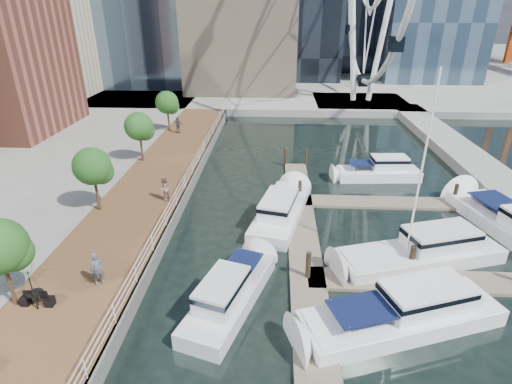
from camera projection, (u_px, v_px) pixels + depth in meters
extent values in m
cube|color=brown|center=(138.00, 210.00, 29.45)|extent=(6.00, 60.00, 1.00)
cube|color=#595954|center=(179.00, 211.00, 29.31)|extent=(0.25, 60.00, 1.00)
cube|color=gray|center=(274.00, 62.00, 107.83)|extent=(200.00, 114.00, 1.00)
cube|color=gray|center=(506.00, 190.00, 32.63)|extent=(4.00, 60.00, 1.00)
cube|color=gray|center=(360.00, 104.00, 61.89)|extent=(14.00, 12.00, 1.00)
cube|color=#6D6051|center=(305.00, 258.00, 24.54)|extent=(2.00, 32.00, 0.20)
cube|color=#6D6051|center=(414.00, 281.00, 22.44)|extent=(12.00, 2.00, 0.20)
cube|color=#6D6051|center=(375.00, 202.00, 31.50)|extent=(12.00, 2.00, 0.20)
cube|color=#BCAD8E|center=(16.00, 0.00, 56.30)|extent=(14.00, 16.00, 28.00)
cylinder|color=white|center=(353.00, 8.00, 56.32)|extent=(0.80, 0.80, 26.00)
cylinder|color=white|center=(389.00, 8.00, 56.09)|extent=(0.80, 0.80, 26.00)
cylinder|color=#3F2B1C|center=(10.00, 284.00, 18.89)|extent=(0.20, 0.20, 2.40)
cylinder|color=#3F2B1C|center=(97.00, 194.00, 27.94)|extent=(0.20, 0.20, 2.40)
sphere|color=#265B1E|center=(92.00, 166.00, 27.06)|extent=(2.60, 2.60, 2.60)
cylinder|color=#3F2B1C|center=(142.00, 148.00, 37.00)|extent=(0.20, 0.20, 2.40)
sphere|color=#265B1E|center=(139.00, 126.00, 36.12)|extent=(2.60, 2.60, 2.60)
cylinder|color=#3F2B1C|center=(169.00, 121.00, 46.06)|extent=(0.20, 0.20, 2.40)
sphere|color=#265B1E|center=(167.00, 102.00, 45.17)|extent=(2.60, 2.60, 2.60)
imported|color=#454E5D|center=(97.00, 269.00, 20.42)|extent=(0.80, 0.71, 1.85)
imported|color=gray|center=(164.00, 188.00, 29.44)|extent=(0.99, 1.12, 1.92)
imported|color=#363C43|center=(178.00, 125.00, 45.43)|extent=(1.14, 0.70, 1.82)
imported|color=#0E3318|center=(33.00, 291.00, 18.58)|extent=(3.20, 3.23, 2.24)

